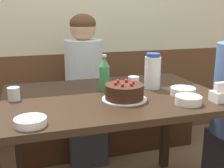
# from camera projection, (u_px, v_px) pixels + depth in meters

# --- Properties ---
(back_wall) EXTENTS (4.80, 0.04, 2.50)m
(back_wall) POSITION_uv_depth(u_px,v_px,m) (77.00, 11.00, 2.48)
(back_wall) COLOR brown
(back_wall) RESTS_ON ground_plane
(bench_seat) EXTENTS (1.99, 0.38, 0.47)m
(bench_seat) POSITION_uv_depth(u_px,v_px,m) (85.00, 127.00, 2.53)
(bench_seat) COLOR #381E11
(bench_seat) RESTS_ON ground_plane
(dining_table) EXTENTS (1.23, 0.86, 0.77)m
(dining_table) POSITION_uv_depth(u_px,v_px,m) (112.00, 111.00, 1.66)
(dining_table) COLOR black
(dining_table) RESTS_ON ground_plane
(birthday_cake) EXTENTS (0.25, 0.25, 0.11)m
(birthday_cake) POSITION_uv_depth(u_px,v_px,m) (124.00, 92.00, 1.53)
(birthday_cake) COLOR white
(birthday_cake) RESTS_ON dining_table
(water_pitcher) EXTENTS (0.10, 0.10, 0.22)m
(water_pitcher) POSITION_uv_depth(u_px,v_px,m) (153.00, 71.00, 1.74)
(water_pitcher) COLOR white
(water_pitcher) RESTS_ON dining_table
(soju_bottle) EXTENTS (0.06, 0.06, 0.22)m
(soju_bottle) POSITION_uv_depth(u_px,v_px,m) (104.00, 74.00, 1.69)
(soju_bottle) COLOR #388E4C
(soju_bottle) RESTS_ON dining_table
(napkin_holder) EXTENTS (0.11, 0.08, 0.11)m
(napkin_holder) POSITION_uv_depth(u_px,v_px,m) (222.00, 94.00, 1.50)
(napkin_holder) COLOR white
(napkin_holder) RESTS_ON dining_table
(bowl_soup_white) EXTENTS (0.14, 0.14, 0.03)m
(bowl_soup_white) POSITION_uv_depth(u_px,v_px,m) (30.00, 122.00, 1.18)
(bowl_soup_white) COLOR white
(bowl_soup_white) RESTS_ON dining_table
(bowl_rice_small) EXTENTS (0.14, 0.14, 0.04)m
(bowl_rice_small) POSITION_uv_depth(u_px,v_px,m) (183.00, 91.00, 1.61)
(bowl_rice_small) COLOR white
(bowl_rice_small) RESTS_ON dining_table
(bowl_side_dish) EXTENTS (0.14, 0.14, 0.04)m
(bowl_side_dish) POSITION_uv_depth(u_px,v_px,m) (188.00, 100.00, 1.46)
(bowl_side_dish) COLOR white
(bowl_side_dish) RESTS_ON dining_table
(glass_water_tall) EXTENTS (0.07, 0.07, 0.08)m
(glass_water_tall) POSITION_uv_depth(u_px,v_px,m) (134.00, 83.00, 1.73)
(glass_water_tall) COLOR silver
(glass_water_tall) RESTS_ON dining_table
(glass_tumbler_short) EXTENTS (0.07, 0.07, 0.07)m
(glass_tumbler_short) POSITION_uv_depth(u_px,v_px,m) (14.00, 94.00, 1.52)
(glass_tumbler_short) COLOR silver
(glass_tumbler_short) RESTS_ON dining_table
(person_grey_tee) EXTENTS (0.30, 0.34, 1.23)m
(person_grey_tee) POSITION_uv_depth(u_px,v_px,m) (85.00, 95.00, 2.31)
(person_grey_tee) COLOR #33333D
(person_grey_tee) RESTS_ON ground_plane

